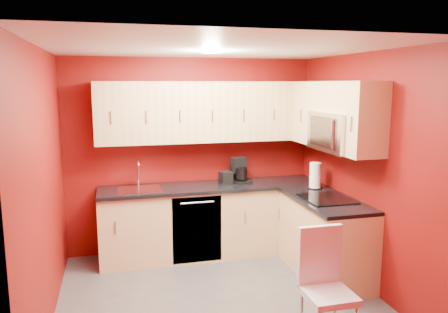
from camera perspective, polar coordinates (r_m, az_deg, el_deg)
name	(u,v)px	position (r m, az deg, el deg)	size (l,w,h in m)	color
floor	(219,298)	(4.70, -0.64, -18.04)	(3.20, 3.20, 0.00)	#514E4B
ceiling	(219,48)	(4.18, -0.70, 13.98)	(3.20, 3.20, 0.00)	white
wall_back	(192,155)	(5.71, -4.26, 0.17)	(3.20, 3.20, 0.00)	maroon
wall_front	(274,228)	(2.89, 6.55, -9.22)	(3.20, 3.20, 0.00)	maroon
wall_left	(44,189)	(4.20, -22.45, -3.95)	(3.00, 3.00, 0.00)	maroon
wall_right	(364,171)	(4.90, 17.84, -1.84)	(3.00, 3.00, 0.00)	maroon
base_cabinets_back	(212,221)	(5.66, -1.60, -8.40)	(2.80, 0.60, 0.87)	#D2B678
base_cabinets_right	(325,238)	(5.17, 13.02, -10.39)	(0.60, 1.30, 0.87)	#D2B678
countertop_back	(212,187)	(5.52, -1.58, -3.95)	(2.80, 0.63, 0.04)	black
countertop_right	(326,200)	(5.02, 13.14, -5.57)	(0.63, 1.27, 0.04)	black
upper_cabinets_back	(209,112)	(5.52, -1.96, 5.87)	(2.80, 0.35, 0.75)	tan
upper_cabinets_right	(332,109)	(5.11, 13.89, 6.01)	(0.35, 1.55, 0.75)	tan
microwave	(339,132)	(4.90, 14.80, 3.17)	(0.42, 0.76, 0.42)	silver
cooktop	(327,199)	(4.98, 13.29, -5.40)	(0.50, 0.55, 0.01)	black
sink	(139,186)	(5.40, -11.00, -3.83)	(0.52, 0.42, 0.35)	silver
dishwasher_front	(197,230)	(5.34, -3.54, -9.52)	(0.60, 0.02, 0.82)	black
downlight	(212,52)	(4.47, -1.64, 13.49)	(0.20, 0.20, 0.01)	white
coffee_maker	(241,171)	(5.60, 2.28, -1.85)	(0.19, 0.26, 0.32)	black
napkin_holder	(226,178)	(5.57, 0.24, -2.80)	(0.15, 0.15, 0.16)	black
paper_towel	(315,176)	(5.43, 11.82, -2.45)	(0.18, 0.18, 0.32)	white
dining_chair	(329,289)	(3.89, 13.50, -16.43)	(0.39, 0.41, 0.98)	silver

